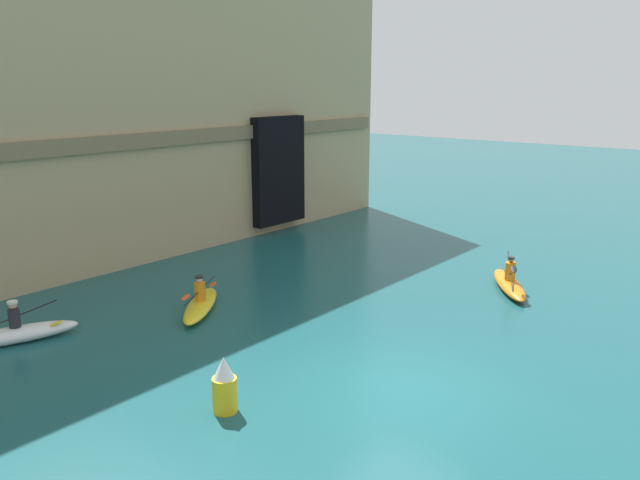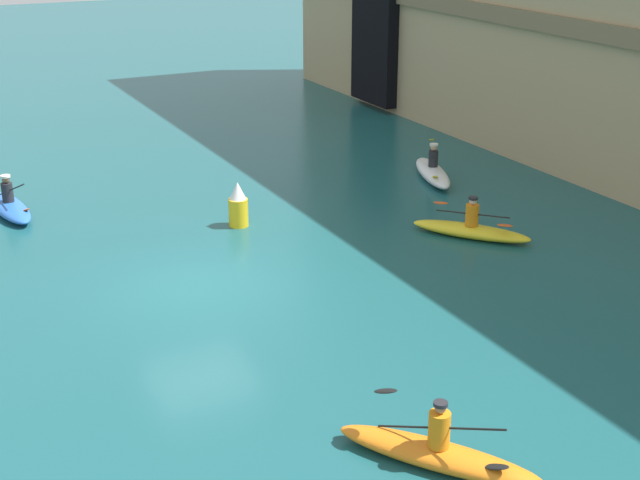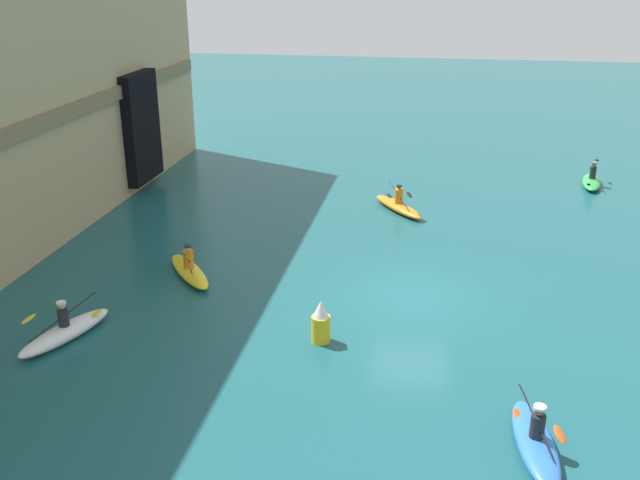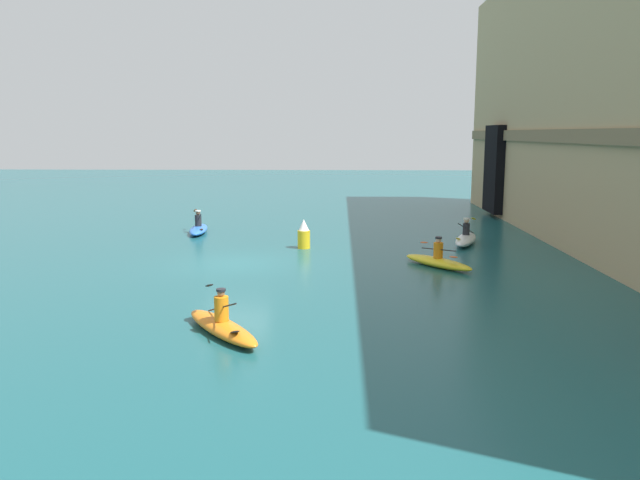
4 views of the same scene
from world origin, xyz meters
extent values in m
plane|color=#195156|center=(0.00, 0.00, 0.00)|extent=(120.00, 120.00, 0.00)
cube|color=black|center=(9.48, 12.92, 2.86)|extent=(2.99, 0.70, 4.89)
ellipsoid|color=white|center=(-4.41, 9.41, 0.22)|extent=(3.22, 1.75, 0.43)
cylinder|color=#232328|center=(-4.41, 9.41, 0.69)|extent=(0.30, 0.30, 0.51)
sphere|color=tan|center=(-4.41, 9.41, 1.05)|extent=(0.21, 0.21, 0.21)
cylinder|color=silver|center=(-4.41, 9.41, 1.13)|extent=(0.27, 0.27, 0.06)
cylinder|color=black|center=(-4.41, 9.41, 0.71)|extent=(1.91, 1.12, 0.74)
ellipsoid|color=yellow|center=(-5.26, 9.90, 1.03)|extent=(0.47, 0.37, 0.18)
ellipsoid|color=yellow|center=(-3.57, 8.93, 0.39)|extent=(0.47, 0.37, 0.18)
ellipsoid|color=orange|center=(8.25, 1.05, 0.18)|extent=(3.14, 2.57, 0.35)
cylinder|color=orange|center=(8.25, 1.05, 0.65)|extent=(0.35, 0.35, 0.59)
sphere|color=#9E704C|center=(8.25, 1.05, 1.04)|extent=(0.18, 0.18, 0.18)
cylinder|color=#232328|center=(8.25, 1.05, 1.11)|extent=(0.23, 0.23, 0.06)
cylinder|color=black|center=(8.25, 1.05, 0.68)|extent=(1.94, 1.08, 0.76)
ellipsoid|color=black|center=(9.10, 1.52, 0.35)|extent=(0.47, 0.36, 0.19)
ellipsoid|color=black|center=(7.39, 0.59, 1.01)|extent=(0.47, 0.36, 0.19)
ellipsoid|color=yellow|center=(0.29, 7.47, 0.17)|extent=(2.96, 2.53, 0.34)
cylinder|color=orange|center=(0.29, 7.47, 0.62)|extent=(0.34, 0.34, 0.56)
sphere|color=beige|center=(0.29, 7.47, 1.00)|extent=(0.20, 0.20, 0.20)
cylinder|color=#232328|center=(0.29, 7.47, 1.08)|extent=(0.25, 0.25, 0.06)
cylinder|color=black|center=(0.29, 7.47, 0.65)|extent=(1.93, 0.95, 0.28)
ellipsoid|color=#D84C19|center=(-0.56, 7.07, 0.75)|extent=(0.48, 0.35, 0.10)
ellipsoid|color=#D84C19|center=(1.14, 7.88, 0.54)|extent=(0.48, 0.35, 0.10)
ellipsoid|color=green|center=(13.48, -7.65, 0.18)|extent=(2.96, 1.26, 0.35)
cylinder|color=#232328|center=(13.48, -7.65, 0.63)|extent=(0.29, 0.29, 0.56)
sphere|color=#9E704C|center=(13.48, -7.65, 1.01)|extent=(0.20, 0.20, 0.20)
cylinder|color=#4C6B4C|center=(13.48, -7.65, 1.09)|extent=(0.25, 0.25, 0.06)
cylinder|color=black|center=(13.48, -7.65, 0.66)|extent=(1.86, 0.67, 0.86)
ellipsoid|color=black|center=(12.66, -7.37, 0.29)|extent=(0.46, 0.31, 0.22)
ellipsoid|color=black|center=(14.29, -7.93, 1.03)|extent=(0.46, 0.31, 0.22)
ellipsoid|color=blue|center=(-7.15, -3.00, 0.18)|extent=(3.19, 1.15, 0.35)
cylinder|color=#232328|center=(-7.15, -3.00, 0.62)|extent=(0.31, 0.31, 0.54)
sphere|color=brown|center=(-7.15, -3.00, 1.00)|extent=(0.22, 0.22, 0.22)
cylinder|color=silver|center=(-7.15, -3.00, 1.09)|extent=(0.27, 0.27, 0.06)
cylinder|color=black|center=(-7.15, -3.00, 0.65)|extent=(1.79, 0.73, 0.86)
ellipsoid|color=#D84C19|center=(-6.37, -2.69, 0.29)|extent=(0.46, 0.32, 0.22)
ellipsoid|color=#D84C19|center=(-7.93, -3.31, 1.01)|extent=(0.46, 0.32, 0.22)
cylinder|color=yellow|center=(-3.28, 2.37, 0.38)|extent=(0.53, 0.53, 0.77)
cone|color=white|center=(-3.28, 2.37, 1.00)|extent=(0.45, 0.45, 0.48)
camera|label=1|loc=(-11.17, -6.81, 6.77)|focal=35.00mm
camera|label=2|loc=(17.92, -5.96, 8.40)|focal=50.00mm
camera|label=3|loc=(-20.45, -0.63, 9.86)|focal=40.00mm
camera|label=4|loc=(22.66, 3.89, 4.82)|focal=35.00mm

